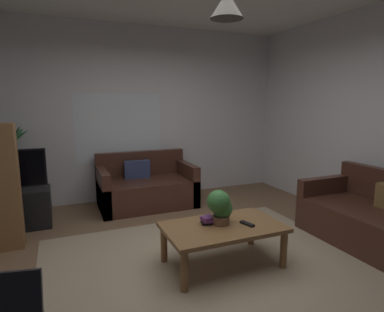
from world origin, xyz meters
name	(u,v)px	position (x,y,z in m)	size (l,w,h in m)	color
floor	(203,260)	(0.00, 0.00, -0.01)	(4.92, 4.91, 0.02)	brown
rug	(212,268)	(0.00, -0.20, 0.00)	(3.20, 2.70, 0.01)	tan
wall_back	(142,114)	(0.00, 2.49, 1.42)	(5.04, 0.06, 2.84)	silver
wall_right	(383,118)	(2.49, 0.00, 1.42)	(0.06, 4.91, 2.84)	silver
window_pane	(119,128)	(-0.39, 2.45, 1.20)	(1.39, 0.01, 1.09)	white
couch_under_window	(146,188)	(-0.09, 1.96, 0.27)	(1.45, 0.87, 0.82)	#47281E
couch_right_side	(370,219)	(1.96, -0.36, 0.27)	(0.87, 1.40, 0.82)	#47281E
coffee_table	(223,231)	(0.14, -0.16, 0.36)	(1.17, 0.69, 0.42)	olive
book_on_table_0	(207,222)	(0.01, -0.06, 0.43)	(0.11, 0.09, 0.03)	black
book_on_table_1	(209,220)	(0.03, -0.07, 0.45)	(0.12, 0.12, 0.02)	#72387F
book_on_table_2	(208,218)	(0.02, -0.07, 0.48)	(0.12, 0.11, 0.03)	#72387F
remote_on_table_0	(247,224)	(0.37, -0.25, 0.43)	(0.05, 0.16, 0.02)	black
potted_plant_on_table	(220,205)	(0.13, -0.11, 0.61)	(0.27, 0.23, 0.35)	brown
tv_stand	(13,210)	(-1.91, 1.71, 0.25)	(0.90, 0.44, 0.50)	black
tv	(9,170)	(-1.91, 1.68, 0.77)	(0.86, 0.16, 0.53)	black
potted_palm_corner	(9,173)	(-1.99, 2.24, 0.64)	(0.72, 0.67, 1.36)	brown
pendant_lamp	(227,5)	(0.14, -0.16, 2.47)	(0.30, 0.30, 0.49)	black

